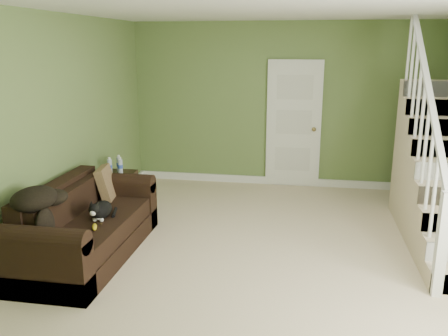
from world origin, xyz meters
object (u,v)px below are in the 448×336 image
at_px(sofa, 85,229).
at_px(cat, 101,210).
at_px(side_table, 118,191).
at_px(banana, 95,227).

distance_m(sofa, cat, 0.30).
xyz_separation_m(side_table, banana, (0.46, -1.70, 0.18)).
height_order(cat, banana, cat).
relative_size(sofa, banana, 12.20).
bearing_deg(cat, sofa, -178.46).
relative_size(sofa, side_table, 2.64).
bearing_deg(side_table, banana, -74.95).
bearing_deg(cat, side_table, 104.12).
height_order(side_table, banana, side_table).
bearing_deg(cat, banana, -79.88).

